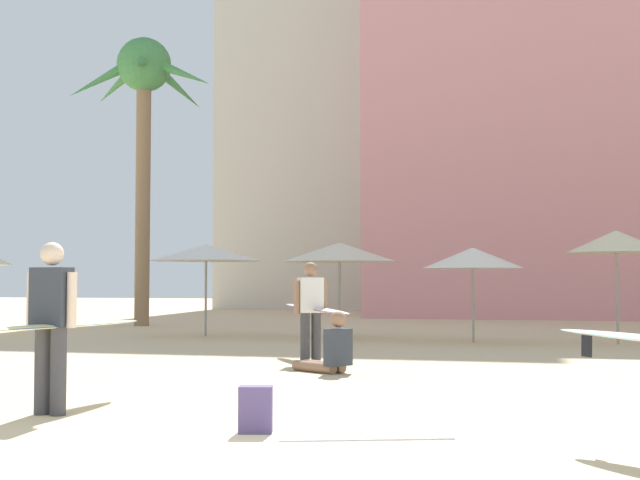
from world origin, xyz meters
name	(u,v)px	position (x,y,z in m)	size (l,w,h in m)	color
ground	(215,454)	(0.00, 0.00, 0.00)	(120.00, 120.00, 0.00)	beige
hotel_pink	(615,91)	(5.76, 29.53, 9.01)	(19.16, 8.84, 18.03)	pink
hotel_tower_gray	(371,44)	(-6.08, 39.52, 14.49)	(13.82, 11.97, 28.99)	beige
palm_tree_left	(144,95)	(-9.33, 18.05, 7.24)	(4.74, 4.64, 9.03)	#896B4C
cafe_umbrella_0	(616,242)	(4.24, 13.32, 2.24)	(2.17, 2.17, 2.49)	gray
cafe_umbrella_1	(340,252)	(-2.09, 13.84, 2.08)	(2.79, 2.79, 2.32)	gray
cafe_umbrella_2	(473,258)	(1.15, 13.05, 1.90)	(2.26, 2.26, 2.14)	gray
cafe_umbrella_4	(206,253)	(-5.51, 13.74, 2.09)	(2.77, 2.77, 2.30)	gray
beach_towel	(362,432)	(0.94, 1.22, 0.01)	(1.52, 0.84, 0.01)	white
backpack	(256,410)	(0.02, 0.97, 0.20)	(0.33, 0.29, 0.42)	#55477A
person_far_left	(313,308)	(-1.19, 7.70, 0.92)	(2.00, 2.68, 1.69)	#3D3D42
person_far_right	(57,322)	(-2.35, 1.56, 0.95)	(0.61, 2.96, 1.77)	#3D3D42
person_near_right	(330,351)	(-0.49, 6.07, 0.32)	(0.99, 0.81, 0.93)	#936B51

